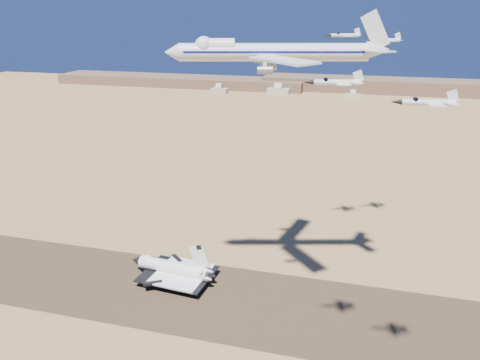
% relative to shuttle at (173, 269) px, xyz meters
% --- Properties ---
extents(ground, '(1200.00, 1200.00, 0.00)m').
position_rel_shuttle_xyz_m(ground, '(16.34, -9.04, -5.04)').
color(ground, '#B1874E').
rests_on(ground, ground).
extents(runway, '(600.00, 50.00, 0.06)m').
position_rel_shuttle_xyz_m(runway, '(16.34, -9.04, -5.01)').
color(runway, '#473723').
rests_on(runway, ground).
extents(ridgeline, '(960.00, 90.00, 18.00)m').
position_rel_shuttle_xyz_m(ridgeline, '(81.66, 518.27, 2.59)').
color(ridgeline, brown).
rests_on(ridgeline, ground).
extents(hangars, '(200.50, 29.50, 30.00)m').
position_rel_shuttle_xyz_m(hangars, '(-47.66, 469.40, -0.21)').
color(hangars, beige).
rests_on(hangars, ground).
extents(shuttle, '(38.17, 25.52, 18.76)m').
position_rel_shuttle_xyz_m(shuttle, '(0.00, 0.00, 0.00)').
color(shuttle, white).
rests_on(shuttle, runway).
extents(carrier_747, '(74.48, 55.82, 18.58)m').
position_rel_shuttle_xyz_m(carrier_747, '(38.92, -1.82, 89.36)').
color(carrier_747, silver).
extents(crew_a, '(0.49, 0.66, 1.67)m').
position_rel_shuttle_xyz_m(crew_a, '(7.81, -5.18, -4.15)').
color(crew_a, '#C1440B').
rests_on(crew_a, runway).
extents(crew_b, '(0.77, 1.04, 1.91)m').
position_rel_shuttle_xyz_m(crew_b, '(10.88, -7.08, -4.03)').
color(crew_b, '#C1440B').
rests_on(crew_b, runway).
extents(crew_c, '(1.12, 1.25, 1.92)m').
position_rel_shuttle_xyz_m(crew_c, '(6.70, -5.89, -4.02)').
color(crew_c, '#C1440B').
rests_on(crew_c, runway).
extents(chase_jet_a, '(13.54, 7.82, 3.44)m').
position_rel_shuttle_xyz_m(chase_jet_a, '(65.01, -48.36, 86.89)').
color(chase_jet_a, silver).
extents(chase_jet_b, '(13.59, 7.66, 3.41)m').
position_rel_shuttle_xyz_m(chase_jet_b, '(84.17, -56.49, 84.61)').
color(chase_jet_b, silver).
extents(chase_jet_d, '(14.62, 8.65, 3.76)m').
position_rel_shuttle_xyz_m(chase_jet_d, '(61.27, 45.39, 92.90)').
color(chase_jet_d, silver).
extents(chase_jet_e, '(15.37, 9.45, 4.00)m').
position_rel_shuttle_xyz_m(chase_jet_e, '(77.70, 56.23, 90.63)').
color(chase_jet_e, silver).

